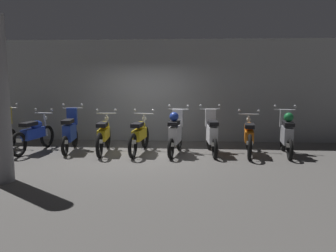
# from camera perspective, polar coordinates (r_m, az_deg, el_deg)

# --- Properties ---
(ground_plane) EXTENTS (80.00, 80.00, 0.00)m
(ground_plane) POSITION_cam_1_polar(r_m,az_deg,el_deg) (9.04, -5.04, -4.84)
(ground_plane) COLOR #565451
(back_wall) EXTENTS (16.00, 0.30, 3.20)m
(back_wall) POSITION_cam_1_polar(r_m,az_deg,el_deg) (10.95, -3.39, 5.93)
(back_wall) COLOR gray
(back_wall) RESTS_ON ground
(motorbike_slot_0) EXTENTS (0.59, 1.68, 1.29)m
(motorbike_slot_0) POSITION_cam_1_polar(r_m,az_deg,el_deg) (10.56, -26.18, -0.63)
(motorbike_slot_0) COLOR black
(motorbike_slot_0) RESTS_ON ground
(motorbike_slot_1) EXTENTS (0.58, 1.94, 1.15)m
(motorbike_slot_1) POSITION_cam_1_polar(r_m,az_deg,el_deg) (10.01, -21.62, -1.25)
(motorbike_slot_1) COLOR black
(motorbike_slot_1) RESTS_ON ground
(motorbike_slot_2) EXTENTS (0.59, 1.68, 1.29)m
(motorbike_slot_2) POSITION_cam_1_polar(r_m,az_deg,el_deg) (9.76, -16.15, -1.01)
(motorbike_slot_2) COLOR black
(motorbike_slot_2) RESTS_ON ground
(motorbike_slot_3) EXTENTS (0.59, 1.95, 1.15)m
(motorbike_slot_3) POSITION_cam_1_polar(r_m,az_deg,el_deg) (9.38, -10.75, -1.42)
(motorbike_slot_3) COLOR black
(motorbike_slot_3) RESTS_ON ground
(motorbike_slot_4) EXTENTS (0.59, 1.95, 1.15)m
(motorbike_slot_4) POSITION_cam_1_polar(r_m,az_deg,el_deg) (9.19, -4.82, -1.50)
(motorbike_slot_4) COLOR black
(motorbike_slot_4) RESTS_ON ground
(motorbike_slot_5) EXTENTS (0.58, 1.68, 1.29)m
(motorbike_slot_5) POSITION_cam_1_polar(r_m,az_deg,el_deg) (9.02, 1.25, -1.17)
(motorbike_slot_5) COLOR black
(motorbike_slot_5) RESTS_ON ground
(motorbike_slot_6) EXTENTS (0.59, 1.68, 1.29)m
(motorbike_slot_6) POSITION_cam_1_polar(r_m,az_deg,el_deg) (9.15, 7.35, -1.36)
(motorbike_slot_6) COLOR black
(motorbike_slot_6) RESTS_ON ground
(motorbike_slot_7) EXTENTS (0.59, 1.95, 1.15)m
(motorbike_slot_7) POSITION_cam_1_polar(r_m,az_deg,el_deg) (9.24, 13.44, -1.64)
(motorbike_slot_7) COLOR black
(motorbike_slot_7) RESTS_ON ground
(motorbike_slot_8) EXTENTS (0.59, 1.68, 1.29)m
(motorbike_slot_8) POSITION_cam_1_polar(r_m,az_deg,el_deg) (9.42, 19.32, -1.22)
(motorbike_slot_8) COLOR black
(motorbike_slot_8) RESTS_ON ground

